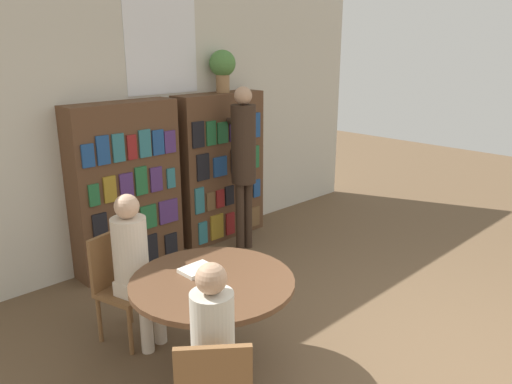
{
  "coord_description": "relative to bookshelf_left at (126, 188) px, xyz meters",
  "views": [
    {
      "loc": [
        -3.16,
        -1.12,
        2.35
      ],
      "look_at": [
        -0.16,
        1.96,
        1.05
      ],
      "focal_mm": 35.0,
      "sensor_mm": 36.0,
      "label": 1
    }
  ],
  "objects": [
    {
      "name": "bookshelf_left",
      "position": [
        0.0,
        0.0,
        0.0
      ],
      "size": [
        1.17,
        0.34,
        1.78
      ],
      "color": "brown",
      "rests_on": "ground_plane"
    },
    {
      "name": "wall_back",
      "position": [
        0.64,
        0.19,
        0.62
      ],
      "size": [
        6.4,
        0.07,
        3.0
      ],
      "color": "beige",
      "rests_on": "ground_plane"
    },
    {
      "name": "reading_table",
      "position": [
        -0.52,
        -2.03,
        -0.27
      ],
      "size": [
        1.17,
        1.17,
        0.75
      ],
      "color": "brown",
      "rests_on": "ground_plane"
    },
    {
      "name": "librarian_standing",
      "position": [
        1.21,
        -0.5,
        0.27
      ],
      "size": [
        0.28,
        0.55,
        1.89
      ],
      "color": "#332319",
      "rests_on": "ground_plane"
    },
    {
      "name": "open_book_on_table",
      "position": [
        -0.51,
        -1.85,
        -0.13
      ],
      "size": [
        0.24,
        0.18,
        0.03
      ],
      "color": "silver",
      "rests_on": "reading_table"
    },
    {
      "name": "bookshelf_right",
      "position": [
        1.29,
        -0.0,
        -0.0
      ],
      "size": [
        1.17,
        0.34,
        1.78
      ],
      "color": "brown",
      "rests_on": "ground_plane"
    },
    {
      "name": "seated_reader_right",
      "position": [
        -0.99,
        -2.6,
        -0.2
      ],
      "size": [
        0.39,
        0.4,
        1.23
      ],
      "rotation": [
        0.0,
        0.0,
        -0.69
      ],
      "color": "beige",
      "rests_on": "ground_plane"
    },
    {
      "name": "flower_vase",
      "position": [
        1.36,
        0.0,
        1.19
      ],
      "size": [
        0.31,
        0.31,
        0.49
      ],
      "color": "#997047",
      "rests_on": "bookshelf_right"
    },
    {
      "name": "chair_left_side",
      "position": [
        -0.75,
        -1.13,
        -0.39
      ],
      "size": [
        0.49,
        0.49,
        0.89
      ],
      "rotation": [
        0.0,
        0.0,
        -2.88
      ],
      "color": "brown",
      "rests_on": "ground_plane"
    },
    {
      "name": "seated_reader_left",
      "position": [
        -0.71,
        -1.31,
        -0.17
      ],
      "size": [
        0.35,
        0.4,
        1.25
      ],
      "rotation": [
        0.0,
        0.0,
        -2.88
      ],
      "color": "beige",
      "rests_on": "ground_plane"
    }
  ]
}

